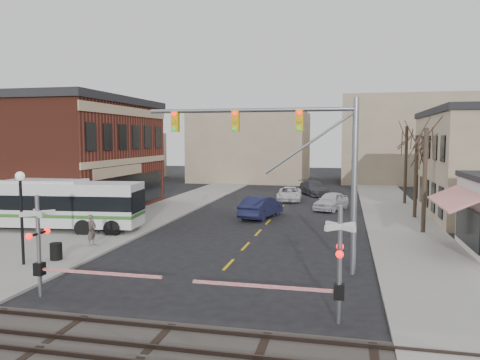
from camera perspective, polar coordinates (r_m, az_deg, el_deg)
name	(u,v)px	position (r m, az deg, el deg)	size (l,w,h in m)	color
ground	(218,277)	(21.46, -2.72, -11.67)	(160.00, 160.00, 0.00)	black
sidewalk_west	(176,206)	(42.97, -7.86, -3.14)	(5.00, 60.00, 0.12)	gray
sidewalk_east	(394,213)	(40.47, 18.29, -3.87)	(5.00, 60.00, 0.12)	gray
ballast_strip	(143,357)	(14.40, -11.79, -20.35)	(160.00, 5.00, 0.06)	#332D28
rail_tracks	(143,354)	(14.36, -11.80, -20.03)	(160.00, 3.91, 0.14)	#2D231E
tree_east_a	(425,180)	(32.30, 21.59, -0.04)	(0.28, 0.28, 6.75)	#382B21
tree_east_b	(416,176)	(38.28, 20.64, 0.40)	(0.28, 0.28, 6.30)	#382B21
tree_east_c	(406,165)	(46.19, 19.55, 1.75)	(0.28, 0.28, 7.20)	#382B21
transit_bus	(46,204)	(33.79, -22.56, -2.67)	(12.95, 4.16, 3.28)	silver
traffic_signal_mast	(294,148)	(21.69, 6.63, 3.86)	(9.88, 0.30, 8.00)	gray
rr_crossing_west	(48,248)	(19.74, -22.32, -7.64)	(5.60, 1.36, 4.00)	gray
rr_crossing_east	(326,265)	(16.10, 10.50, -10.19)	(5.60, 1.36, 4.00)	gray
street_lamp	(21,199)	(24.65, -25.15, -2.07)	(0.44, 0.44, 4.50)	black
trash_bin	(56,251)	(25.42, -21.51, -8.10)	(0.60, 0.60, 0.84)	black
car_a	(331,201)	(41.22, 11.05, -2.53)	(1.83, 4.56, 1.55)	silver
car_b	(261,207)	(36.60, 2.60, -3.31)	(1.77, 5.09, 1.68)	#151836
car_c	(289,194)	(46.69, 6.03, -1.70)	(2.25, 4.89, 1.36)	white
car_d	(314,188)	(51.64, 9.01, -0.98)	(2.15, 5.29, 1.54)	#3A3B3F
pedestrian_near	(92,230)	(27.92, -17.62, -5.83)	(0.65, 0.43, 1.78)	#5B4D49
pedestrian_far	(103,221)	(31.45, -16.41, -4.79)	(0.76, 0.59, 1.56)	#313B56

